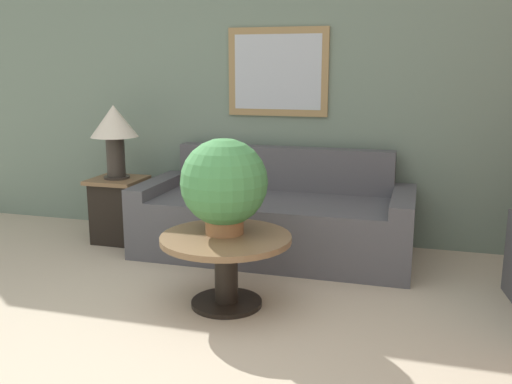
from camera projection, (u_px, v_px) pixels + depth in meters
name	position (u px, v px, depth m)	size (l,w,h in m)	color
wall_back	(272.00, 96.00, 5.13)	(7.98, 0.09, 2.60)	slate
couch_main	(274.00, 220.00, 4.80)	(2.28, 0.93, 0.87)	#4C4C51
coffee_table	(226.00, 255.00, 3.75)	(0.86, 0.86, 0.48)	black
side_table	(119.00, 209.00, 5.17)	(0.45, 0.45, 0.58)	black
table_lamp	(114.00, 128.00, 5.01)	(0.42, 0.42, 0.65)	#2D2823
potted_plant_on_table	(224.00, 184.00, 3.70)	(0.57, 0.57, 0.63)	#9E6B42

